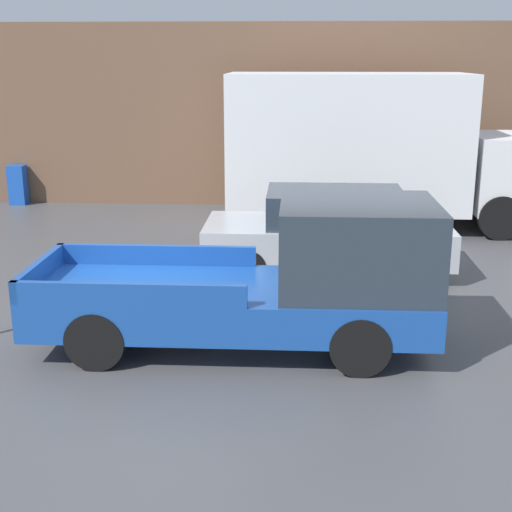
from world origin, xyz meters
The scene contains 6 objects.
ground_plane centered at (0.00, 0.00, 0.00)m, with size 60.00×60.00×0.00m, color #4C4C4F.
building_wall centered at (0.00, 9.44, 2.44)m, with size 28.00×0.15×4.88m.
pickup_truck centered at (2.01, -0.61, 0.98)m, with size 5.59×2.02×2.11m.
car centered at (2.86, 3.12, 0.80)m, with size 4.62×1.96×1.58m.
delivery_truck centered at (3.90, 6.96, 1.92)m, with size 7.31×2.51×3.63m.
newspaper_box centered at (-5.52, 9.12, 0.54)m, with size 0.45×0.40×1.09m.
Camera 1 is at (2.21, -10.10, 4.02)m, focal length 50.00 mm.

